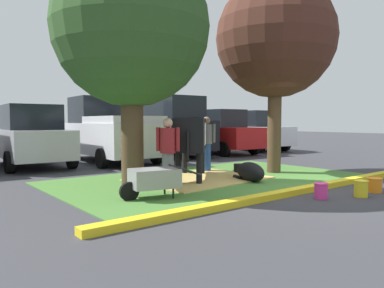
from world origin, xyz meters
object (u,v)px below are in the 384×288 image
(shade_tree_right, at_px, (276,39))
(shade_tree_left, at_px, (131,29))
(calf_lying, at_px, (250,172))
(pickup_truck_black, at_px, (108,131))
(person_visitor_near, at_px, (168,151))
(cow_holstein, at_px, (192,134))
(sedan_red, at_px, (218,132))
(sedan_silver, at_px, (30,137))
(wheelbarrow, at_px, (153,179))
(person_handler, at_px, (206,142))
(suv_black, at_px, (169,126))
(bucket_yellow, at_px, (361,188))
(hatchback_white, at_px, (251,131))
(bucket_pink, at_px, (321,190))
(bucket_orange, at_px, (375,185))

(shade_tree_right, bearing_deg, shade_tree_left, 173.24)
(calf_lying, height_order, pickup_truck_black, pickup_truck_black)
(shade_tree_right, relative_size, person_visitor_near, 3.55)
(cow_holstein, relative_size, sedan_red, 0.57)
(sedan_silver, bearing_deg, pickup_truck_black, -3.88)
(sedan_silver, bearing_deg, person_visitor_near, -79.29)
(cow_holstein, bearing_deg, wheelbarrow, -144.74)
(person_handler, bearing_deg, pickup_truck_black, 102.11)
(shade_tree_right, xyz_separation_m, suv_black, (0.71, 6.32, -2.55))
(bucket_yellow, bearing_deg, hatchback_white, 52.77)
(person_visitor_near, bearing_deg, cow_holstein, 32.21)
(bucket_pink, distance_m, sedan_silver, 9.42)
(pickup_truck_black, bearing_deg, person_visitor_near, -103.89)
(bucket_yellow, height_order, pickup_truck_black, pickup_truck_black)
(cow_holstein, bearing_deg, shade_tree_right, -14.14)
(shade_tree_left, distance_m, suv_black, 8.02)
(bucket_pink, xyz_separation_m, bucket_orange, (1.45, -0.34, 0.00))
(cow_holstein, bearing_deg, person_visitor_near, -147.79)
(bucket_pink, relative_size, suv_black, 0.06)
(cow_holstein, bearing_deg, pickup_truck_black, 88.07)
(person_handler, xyz_separation_m, sedan_silver, (-3.65, 4.68, 0.11))
(cow_holstein, distance_m, wheelbarrow, 2.73)
(pickup_truck_black, bearing_deg, bucket_orange, -79.53)
(pickup_truck_black, bearing_deg, hatchback_white, 2.17)
(cow_holstein, bearing_deg, suv_black, 60.27)
(bucket_yellow, bearing_deg, bucket_orange, 5.09)
(person_visitor_near, bearing_deg, person_handler, 32.44)
(bucket_yellow, relative_size, bucket_orange, 1.03)
(bucket_orange, distance_m, sedan_silver, 10.27)
(shade_tree_right, xyz_separation_m, cow_holstein, (-2.53, 0.64, -2.67))
(cow_holstein, height_order, bucket_orange, cow_holstein)
(calf_lying, bearing_deg, bucket_yellow, -83.75)
(cow_holstein, xyz_separation_m, bucket_pink, (0.40, -3.51, -0.99))
(shade_tree_left, bearing_deg, sedan_silver, 97.23)
(person_visitor_near, height_order, pickup_truck_black, pickup_truck_black)
(shade_tree_right, relative_size, bucket_yellow, 16.69)
(pickup_truck_black, bearing_deg, person_handler, -77.89)
(cow_holstein, distance_m, person_visitor_near, 1.60)
(calf_lying, relative_size, wheelbarrow, 0.82)
(person_visitor_near, distance_m, suv_black, 7.97)
(suv_black, height_order, sedan_red, suv_black)
(cow_holstein, height_order, sedan_red, sedan_red)
(calf_lying, height_order, hatchback_white, hatchback_white)
(shade_tree_right, xyz_separation_m, sedan_red, (3.20, 5.85, -2.84))
(calf_lying, relative_size, person_handler, 0.82)
(sedan_silver, height_order, sedan_red, same)
(person_visitor_near, relative_size, suv_black, 0.33)
(person_handler, xyz_separation_m, person_visitor_near, (-2.47, -1.57, -0.04))
(bucket_yellow, bearing_deg, sedan_red, 63.36)
(shade_tree_left, height_order, person_visitor_near, shade_tree_left)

